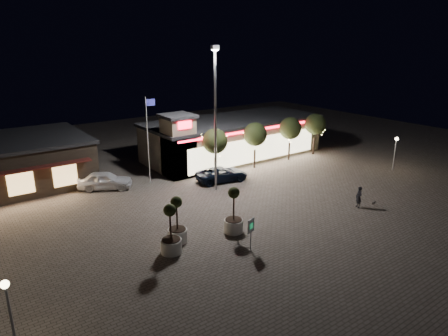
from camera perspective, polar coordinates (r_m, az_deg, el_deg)
ground at (r=28.77m, az=4.71°, el=-8.53°), size 90.00×90.00×0.00m
retail_building at (r=45.34m, az=0.99°, el=4.34°), size 20.40×8.40×6.10m
floodlight_pole at (r=33.86m, az=-1.24°, el=8.06°), size 0.60×0.40×12.38m
flagpole at (r=36.67m, az=-10.76°, el=4.88°), size 0.95×0.10×8.00m
lamp_post_east at (r=43.95m, az=23.32°, el=2.77°), size 0.36×0.36×3.48m
lamp_post_south at (r=19.42m, az=-28.46°, el=-16.50°), size 0.36×0.36×3.48m
string_tree_a at (r=38.10m, az=-1.30°, el=3.83°), size 2.42×2.42×4.79m
string_tree_b at (r=41.06m, az=4.47°, el=4.80°), size 2.42×2.42×4.79m
string_tree_c at (r=44.39m, az=9.44°, el=5.59°), size 2.42×2.42×4.79m
string_tree_d at (r=47.27m, az=12.89°, el=6.12°), size 2.42×2.42×4.79m
pickup_truck at (r=37.66m, az=-0.28°, el=-0.88°), size 5.29×3.12×1.38m
white_sedan at (r=37.21m, az=-16.63°, el=-1.70°), size 5.02×3.98×1.60m
pedestrian at (r=33.47m, az=18.70°, el=-3.96°), size 0.62×0.75×1.74m
dog at (r=34.54m, az=20.63°, el=-4.62°), size 0.46×0.21×0.25m
planter_left at (r=25.37m, az=-7.58°, el=-9.87°), size 1.33×1.33×3.27m
planter_mid at (r=26.65m, az=-6.68°, el=-8.48°), size 1.30×1.30×3.18m
planter_right at (r=27.73m, az=1.38°, el=-7.19°), size 1.34×1.34×3.30m
valet_sign at (r=25.33m, az=3.88°, el=-8.59°), size 0.68×0.28×2.12m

